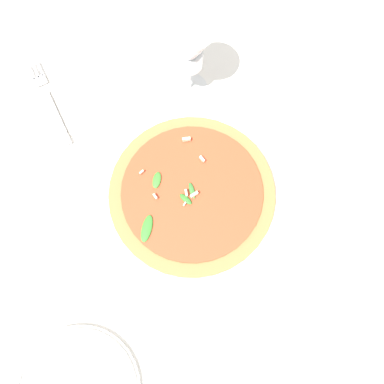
% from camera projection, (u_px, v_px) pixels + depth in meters
% --- Properties ---
extents(ground_plane, '(6.00, 6.00, 0.00)m').
position_uv_depth(ground_plane, '(189.00, 178.00, 0.67)').
color(ground_plane, white).
extents(pizza_arugula_main, '(0.30, 0.30, 0.05)m').
position_uv_depth(pizza_arugula_main, '(192.00, 194.00, 0.64)').
color(pizza_arugula_main, white).
rests_on(pizza_arugula_main, ground_plane).
extents(wine_glass, '(0.09, 0.09, 0.17)m').
position_uv_depth(wine_glass, '(189.00, 49.00, 0.61)').
color(wine_glass, white).
rests_on(wine_glass, ground_plane).
extents(napkin, '(0.15, 0.10, 0.01)m').
position_uv_depth(napkin, '(52.00, 107.00, 0.71)').
color(napkin, silver).
rests_on(napkin, ground_plane).
extents(fork, '(0.19, 0.02, 0.00)m').
position_uv_depth(fork, '(50.00, 103.00, 0.70)').
color(fork, silver).
rests_on(fork, ground_plane).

